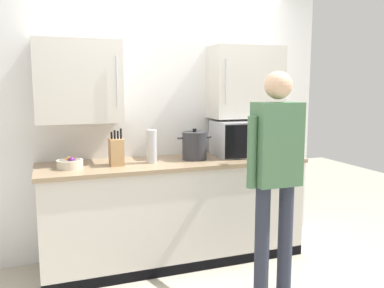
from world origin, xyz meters
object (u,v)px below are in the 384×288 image
Objects in this scene: microwave_oven at (239,139)px; thermos_flask at (152,146)px; person_figure at (275,165)px; fruit_bowl at (70,163)px; knife_block at (116,152)px; stock_pot at (195,146)px.

thermos_flask is at bearing -175.99° from microwave_oven.
person_figure is at bearing -49.12° from thermos_flask.
person_figure is (1.40, -0.82, 0.04)m from fruit_bowl.
fruit_bowl is 0.67× the size of knife_block.
stock_pot is 0.91m from person_figure.
person_figure is (-0.15, -0.89, -0.08)m from microwave_oven.
microwave_oven is 1.58× the size of stock_pot.
stock_pot is at bearing 3.42° from thermos_flask.
microwave_oven reaches higher than fruit_bowl.
fruit_bowl is (-1.55, -0.07, -0.12)m from microwave_oven.
microwave_oven is 0.47m from stock_pot.
microwave_oven is 2.45× the size of fruit_bowl.
fruit_bowl is 0.65× the size of stock_pot.
stock_pot is (-0.47, -0.04, -0.04)m from microwave_oven.
microwave_oven reaches higher than stock_pot.
knife_block reaches higher than thermos_flask.
stock_pot is (1.08, 0.04, 0.08)m from fruit_bowl.
microwave_oven is 0.87m from thermos_flask.
fruit_bowl is 0.38m from knife_block.
thermos_flask is 0.69m from fruit_bowl.
knife_block is at bearing -176.92° from microwave_oven.
person_figure is at bearing -38.94° from knife_block.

